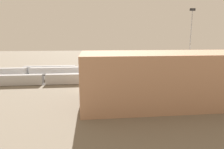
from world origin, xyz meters
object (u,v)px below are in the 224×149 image
Objects in this scene: train_on_track_1 at (128,70)px; maintenance_shed at (185,77)px; light_mast_0 at (191,33)px; train_on_track_2 at (113,72)px; train_on_track_4 at (107,78)px.

maintenance_shed is at bearing 101.47° from train_on_track_1.
train_on_track_2 is at bearing 16.69° from light_mast_0.
train_on_track_4 is at bearing -51.94° from maintenance_shed.
maintenance_shed is at bearing 61.03° from light_mast_0.
maintenance_shed reaches higher than train_on_track_1.
train_on_track_4 is 31.93m from maintenance_shed.
train_on_track_2 is 47.63m from light_mast_0.
train_on_track_2 is 3.69× the size of light_mast_0.
train_on_track_4 is (11.37, 15.00, -0.58)m from train_on_track_1.
train_on_track_1 is at bearing -127.16° from train_on_track_4.
train_on_track_1 is 40.89m from maintenance_shed.
light_mast_0 reaches higher than train_on_track_1.
train_on_track_2 is at bearing -65.26° from maintenance_shed.
train_on_track_2 is 38.61m from maintenance_shed.
train_on_track_1 and train_on_track_2 have the same top height.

